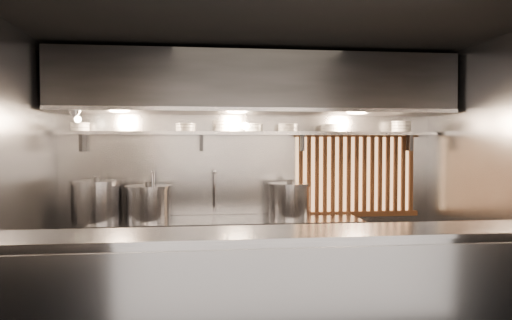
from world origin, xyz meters
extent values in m
plane|color=black|center=(0.00, 0.00, 2.80)|extent=(4.50, 4.50, 0.00)
plane|color=gray|center=(0.00, 1.50, 1.40)|extent=(4.50, 0.00, 4.50)
plane|color=gray|center=(-2.25, 0.00, 1.40)|extent=(0.00, 3.00, 3.00)
plane|color=gray|center=(2.25, 0.00, 1.40)|extent=(0.00, 3.00, 3.00)
cube|color=#96969B|center=(0.00, -0.95, 0.55)|extent=(4.50, 0.50, 1.10)
cube|color=#96969B|center=(0.00, -0.95, 1.11)|extent=(4.50, 0.56, 0.03)
cube|color=#96969B|center=(-0.30, 1.13, 0.45)|extent=(3.00, 0.70, 0.90)
cube|color=#96969B|center=(0.00, 1.32, 1.88)|extent=(4.40, 0.34, 0.04)
cube|color=#2D2D30|center=(0.00, 1.10, 2.42)|extent=(4.40, 0.80, 0.65)
cube|color=#96969B|center=(0.00, 0.70, 2.12)|extent=(4.40, 0.03, 0.04)
cube|color=#FFB872|center=(1.30, 1.48, 1.38)|extent=(1.50, 0.02, 0.92)
cube|color=brown|center=(1.30, 1.43, 1.87)|extent=(1.56, 0.06, 0.06)
cube|color=brown|center=(1.30, 1.43, 0.89)|extent=(1.56, 0.06, 0.06)
cube|color=brown|center=(0.60, 1.43, 1.38)|extent=(0.04, 0.04, 0.92)
cube|color=brown|center=(0.70, 1.43, 1.38)|extent=(0.04, 0.04, 0.92)
cube|color=brown|center=(0.80, 1.43, 1.38)|extent=(0.04, 0.04, 0.92)
cube|color=brown|center=(0.90, 1.43, 1.38)|extent=(0.04, 0.04, 0.92)
cube|color=brown|center=(1.00, 1.43, 1.38)|extent=(0.04, 0.04, 0.92)
cube|color=brown|center=(1.10, 1.43, 1.38)|extent=(0.04, 0.04, 0.92)
cube|color=brown|center=(1.20, 1.43, 1.38)|extent=(0.04, 0.04, 0.92)
cube|color=brown|center=(1.30, 1.43, 1.38)|extent=(0.04, 0.04, 0.92)
cube|color=brown|center=(1.40, 1.43, 1.38)|extent=(0.04, 0.04, 0.92)
cube|color=brown|center=(1.50, 1.43, 1.38)|extent=(0.04, 0.04, 0.92)
cube|color=brown|center=(1.60, 1.43, 1.38)|extent=(0.04, 0.04, 0.92)
cube|color=brown|center=(1.70, 1.43, 1.38)|extent=(0.04, 0.04, 0.92)
cube|color=brown|center=(1.80, 1.43, 1.38)|extent=(0.04, 0.04, 0.92)
cube|color=brown|center=(1.90, 1.43, 1.38)|extent=(0.04, 0.04, 0.92)
cube|color=brown|center=(2.00, 1.43, 1.38)|extent=(0.04, 0.04, 0.92)
cylinder|color=silver|center=(-1.15, 1.45, 1.19)|extent=(0.03, 0.03, 0.48)
sphere|color=silver|center=(-1.15, 1.45, 1.43)|extent=(0.04, 0.04, 0.04)
cylinder|color=silver|center=(-1.15, 1.32, 1.43)|extent=(0.03, 0.26, 0.03)
sphere|color=silver|center=(-1.15, 1.19, 1.43)|extent=(0.04, 0.04, 0.04)
cylinder|color=silver|center=(-1.15, 1.19, 1.36)|extent=(0.03, 0.03, 0.14)
cylinder|color=silver|center=(-0.45, 1.45, 1.19)|extent=(0.03, 0.03, 0.48)
sphere|color=silver|center=(-0.45, 1.45, 1.43)|extent=(0.04, 0.04, 0.04)
cylinder|color=silver|center=(-0.45, 1.32, 1.43)|extent=(0.03, 0.26, 0.03)
sphere|color=silver|center=(-0.45, 1.19, 1.43)|extent=(0.04, 0.04, 0.04)
cylinder|color=silver|center=(-0.45, 1.19, 1.36)|extent=(0.03, 0.03, 0.14)
cone|color=#96969B|center=(-1.90, 0.85, 2.07)|extent=(0.25, 0.27, 0.20)
sphere|color=#FFE0B2|center=(-1.87, 0.83, 2.01)|extent=(0.07, 0.07, 0.07)
cylinder|color=#2D2D30|center=(-1.90, 0.95, 2.15)|extent=(0.02, 0.22, 0.02)
cylinder|color=#2D2D30|center=(-0.10, 1.20, 2.04)|extent=(0.01, 0.01, 0.12)
sphere|color=#FFE0B2|center=(-0.10, 1.20, 1.96)|extent=(0.09, 0.09, 0.09)
cylinder|color=#96969B|center=(-1.75, 1.17, 1.11)|extent=(0.70, 0.70, 0.42)
cylinder|color=#96969B|center=(-1.75, 1.17, 1.34)|extent=(0.74, 0.74, 0.03)
cylinder|color=#2D2D30|center=(-1.75, 1.17, 1.37)|extent=(0.06, 0.06, 0.04)
cylinder|color=#96969B|center=(-1.19, 1.14, 1.08)|extent=(0.53, 0.53, 0.36)
cylinder|color=#96969B|center=(-1.19, 1.14, 1.28)|extent=(0.56, 0.56, 0.03)
cylinder|color=#2D2D30|center=(-1.19, 1.14, 1.31)|extent=(0.06, 0.06, 0.04)
cylinder|color=#96969B|center=(0.41, 1.17, 1.09)|extent=(0.55, 0.55, 0.37)
cylinder|color=#96969B|center=(0.41, 1.17, 1.29)|extent=(0.58, 0.58, 0.03)
cylinder|color=#2D2D30|center=(0.41, 1.17, 1.32)|extent=(0.06, 0.06, 0.04)
cylinder|color=white|center=(-1.96, 1.32, 1.92)|extent=(0.20, 0.20, 0.03)
cylinder|color=white|center=(-1.96, 1.32, 1.96)|extent=(0.20, 0.20, 0.03)
cylinder|color=white|center=(-1.96, 1.32, 1.99)|extent=(0.22, 0.22, 0.01)
cylinder|color=white|center=(-0.78, 1.32, 1.92)|extent=(0.22, 0.22, 0.03)
cylinder|color=white|center=(-0.78, 1.32, 1.96)|extent=(0.22, 0.22, 0.03)
cylinder|color=white|center=(-0.78, 1.32, 1.99)|extent=(0.23, 0.23, 0.01)
cylinder|color=white|center=(-0.37, 1.32, 1.92)|extent=(0.18, 0.18, 0.03)
cylinder|color=white|center=(-0.37, 1.32, 1.96)|extent=(0.18, 0.18, 0.03)
cylinder|color=white|center=(-0.37, 1.32, 2.00)|extent=(0.18, 0.18, 0.03)
cylinder|color=white|center=(-0.37, 1.32, 2.02)|extent=(0.20, 0.20, 0.01)
cylinder|color=white|center=(0.01, 1.32, 1.92)|extent=(0.21, 0.21, 0.03)
cylinder|color=white|center=(0.01, 1.32, 1.96)|extent=(0.21, 0.21, 0.03)
cylinder|color=white|center=(0.01, 1.32, 1.99)|extent=(0.22, 0.22, 0.01)
cylinder|color=white|center=(0.42, 1.32, 1.92)|extent=(0.22, 0.22, 0.03)
cylinder|color=white|center=(0.42, 1.32, 1.96)|extent=(0.22, 0.22, 0.03)
cylinder|color=white|center=(0.42, 1.32, 1.99)|extent=(0.24, 0.24, 0.01)
cylinder|color=white|center=(0.92, 1.32, 1.92)|extent=(0.21, 0.21, 0.03)
cylinder|color=white|center=(0.92, 1.32, 1.96)|extent=(0.21, 0.21, 0.03)
cylinder|color=white|center=(0.92, 1.32, 1.99)|extent=(0.23, 0.23, 0.01)
cylinder|color=white|center=(1.82, 1.32, 1.92)|extent=(0.23, 0.23, 0.03)
cylinder|color=white|center=(1.82, 1.32, 1.96)|extent=(0.23, 0.23, 0.03)
cylinder|color=white|center=(1.82, 1.32, 2.00)|extent=(0.23, 0.23, 0.03)
cylinder|color=white|center=(1.82, 1.32, 2.02)|extent=(0.24, 0.24, 0.01)
camera|label=1|loc=(-0.69, -4.49, 1.77)|focal=35.00mm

